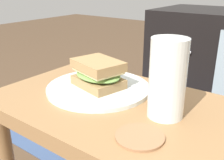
{
  "coord_description": "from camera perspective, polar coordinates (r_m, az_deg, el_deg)",
  "views": [
    {
      "loc": [
        0.32,
        -0.43,
        0.72
      ],
      "look_at": [
        -0.01,
        0.0,
        0.51
      ],
      "focal_mm": 41.97,
      "sensor_mm": 36.0,
      "label": 1
    }
  ],
  "objects": [
    {
      "name": "side_table",
      "position": [
        0.64,
        0.39,
        -11.98
      ],
      "size": [
        0.56,
        0.36,
        0.46
      ],
      "color": "olive",
      "rests_on": "ground"
    },
    {
      "name": "area_rug",
      "position": [
        1.39,
        1.19,
        -9.87
      ],
      "size": [
        0.99,
        0.84,
        0.01
      ],
      "color": "#384C72",
      "rests_on": "ground"
    },
    {
      "name": "plate",
      "position": [
        0.65,
        -2.98,
        -1.7
      ],
      "size": [
        0.26,
        0.26,
        0.01
      ],
      "primitive_type": "cylinder",
      "color": "silver",
      "rests_on": "side_table"
    },
    {
      "name": "sandwich_front",
      "position": [
        0.64,
        -3.05,
        1.42
      ],
      "size": [
        0.15,
        0.12,
        0.07
      ],
      "color": "#9E7A4C",
      "rests_on": "plate"
    },
    {
      "name": "beer_glass",
      "position": [
        0.51,
        11.98,
        0.11
      ],
      "size": [
        0.07,
        0.07,
        0.16
      ],
      "color": "silver",
      "rests_on": "side_table"
    },
    {
      "name": "coaster",
      "position": [
        0.47,
        6.06,
        -12.15
      ],
      "size": [
        0.09,
        0.09,
        0.01
      ],
      "primitive_type": "cylinder",
      "color": "#996B47",
      "rests_on": "side_table"
    }
  ]
}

